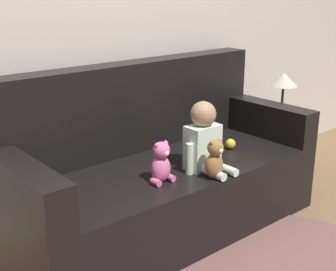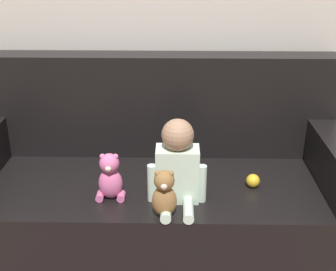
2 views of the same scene
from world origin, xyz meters
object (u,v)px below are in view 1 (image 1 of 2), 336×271
person_baby (204,139)px  toy_ball (230,144)px  plush_toy_side (161,163)px  couch (158,175)px  teddy_bear_brown (215,159)px  side_table (282,100)px

person_baby → toy_ball: size_ratio=5.91×
person_baby → plush_toy_side: person_baby is taller
couch → plush_toy_side: 0.41m
plush_toy_side → couch: bearing=53.8°
teddy_bear_brown → side_table: size_ratio=0.27×
couch → side_table: bearing=-1.2°
teddy_bear_brown → toy_ball: teddy_bear_brown is taller
couch → teddy_bear_brown: (0.06, -0.44, 0.22)m
couch → person_baby: couch is taller
couch → person_baby: (0.12, -0.29, 0.29)m
plush_toy_side → side_table: (1.44, 0.25, 0.09)m
person_baby → side_table: 1.15m
teddy_bear_brown → toy_ball: (0.45, 0.28, -0.08)m
teddy_bear_brown → side_table: 1.25m
person_baby → plush_toy_side: bearing=178.8°
side_table → person_baby: bearing=-166.9°
person_baby → teddy_bear_brown: bearing=-111.6°
side_table → plush_toy_side: bearing=-170.1°
teddy_bear_brown → side_table: side_table is taller
person_baby → side_table: bearing=13.1°
couch → side_table: couch is taller
toy_ball → side_table: bearing=9.8°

